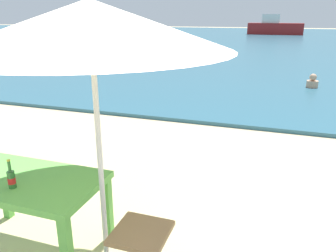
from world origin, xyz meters
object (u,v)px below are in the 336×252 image
Objects in this scene: beer_bottle_amber at (11,178)px; swimmer_person at (312,82)px; side_table_wood at (142,250)px; boat_barge at (67,31)px; picnic_table_green at (27,189)px; patio_umbrella at (90,25)px; boat_cargo_ship at (274,27)px.

swimmer_person is at bearing 70.87° from beer_bottle_amber.
boat_barge is (-20.09, 28.08, 0.21)m from side_table_wood.
swimmer_person is at bearing 70.40° from picnic_table_green.
side_table_wood is at bearing -13.86° from patio_umbrella.
boat_barge is (-18.89, 27.98, -0.09)m from picnic_table_green.
boat_cargo_ship is (-2.03, 28.70, 0.60)m from swimmer_person.
side_table_wood is 8.98m from swimmer_person.
swimmer_person is 0.11× the size of boat_barge.
side_table_wood is (1.19, -0.10, -0.30)m from picnic_table_green.
swimmer_person is (3.07, 8.85, -0.61)m from beer_bottle_amber.
patio_umbrella is at bearing 12.22° from beer_bottle_amber.
boat_cargo_ship is (1.04, 37.55, -0.02)m from beer_bottle_amber.
boat_barge is at bearing 125.57° from side_table_wood.
picnic_table_green is 0.24× the size of boat_cargo_ship.
boat_cargo_ship is at bearing 25.21° from boat_barge.
beer_bottle_amber is 1.28m from side_table_wood.
boat_cargo_ship is at bearing 88.42° from beer_bottle_amber.
patio_umbrella is 1.81m from side_table_wood.
patio_umbrella reaches higher than boat_barge.
patio_umbrella is at bearing -104.75° from swimmer_person.
boat_barge is (-19.70, 27.99, -1.56)m from patio_umbrella.
patio_umbrella is (0.80, -0.00, 1.47)m from picnic_table_green.
boat_cargo_ship reaches higher than boat_barge.
patio_umbrella reaches higher than boat_cargo_ship.
side_table_wood is 1.32× the size of swimmer_person.
boat_barge is at bearing 125.14° from patio_umbrella.
swimmer_person is (1.90, 8.77, -0.11)m from side_table_wood.
side_table_wood is (0.39, -0.10, -1.76)m from patio_umbrella.
side_table_wood is (1.17, 0.07, -0.50)m from beer_bottle_amber.
side_table_wood is at bearing -54.43° from boat_barge.
beer_bottle_amber is at bearing -83.88° from picnic_table_green.
beer_bottle_amber is 37.56m from boat_cargo_ship.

